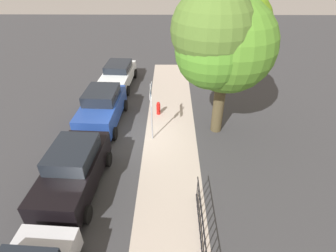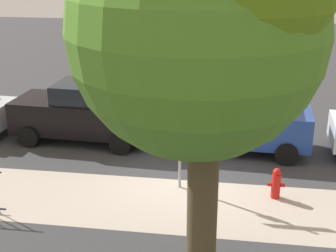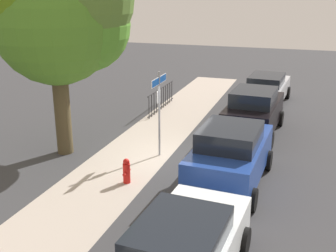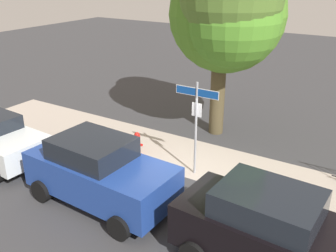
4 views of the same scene
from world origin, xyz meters
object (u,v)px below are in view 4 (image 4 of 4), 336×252
object	(u,v)px
car_blue	(99,172)
car_black	(275,233)
shade_tree	(228,8)
street_sign	(196,111)
fire_hydrant	(137,143)

from	to	relation	value
car_blue	car_black	distance (m)	4.80
shade_tree	car_blue	xyz separation A→B (m)	(-0.94, -5.86, -3.81)
street_sign	car_black	world-z (taller)	street_sign
car_blue	shade_tree	bearing A→B (deg)	83.33
fire_hydrant	shade_tree	bearing A→B (deg)	57.31
shade_tree	car_black	world-z (taller)	shade_tree
car_black	fire_hydrant	distance (m)	6.48
shade_tree	car_blue	distance (m)	7.05
car_blue	fire_hydrant	xyz separation A→B (m)	(-0.92, 2.96, -0.56)
street_sign	car_black	bearing A→B (deg)	-39.93
street_sign	shade_tree	distance (m)	4.13
shade_tree	fire_hydrant	size ratio (longest dim) A/B	8.93
car_blue	fire_hydrant	size ratio (longest dim) A/B	5.45
car_blue	car_black	world-z (taller)	car_black
car_blue	car_black	xyz separation A→B (m)	(4.80, -0.04, 0.00)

